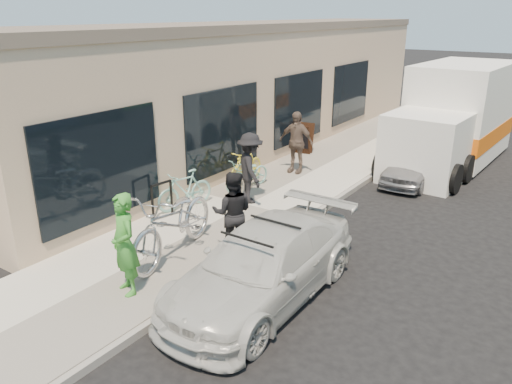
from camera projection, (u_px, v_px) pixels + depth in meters
The scene contains 17 objects.
ground at pixel (242, 287), 8.72m from camera, with size 120.00×120.00×0.00m, color black.
sidewalk at pixel (248, 207), 12.09m from camera, with size 3.00×34.00×0.15m, color beige.
curb at pixel (304, 222), 11.26m from camera, with size 0.12×34.00×0.13m, color gray.
storefront at pixel (255, 87), 16.98m from camera, with size 3.60×20.00×4.22m.
bike_rack at pixel (162, 196), 11.15m from camera, with size 0.12×0.59×0.84m.
sandwich_board at pixel (303, 138), 16.29m from camera, with size 0.67×0.68×0.96m.
sedan_white at pixel (263, 265), 8.20m from camera, with size 1.76×4.27×1.27m.
sedan_silver at pixel (412, 166), 13.95m from camera, with size 1.16×2.87×0.98m, color #949499.
moving_truck at pixel (454, 120), 15.58m from camera, with size 2.63×6.30×3.04m.
tandem_bike at pixel (174, 222), 9.30m from camera, with size 0.91×2.62×1.38m, color silver.
woman_rider at pixel (124, 244), 8.02m from camera, with size 0.63×0.41×1.73m, color #398D2F.
man_standing at pixel (233, 213), 9.42m from camera, with size 0.79×0.62×1.62m, color black.
cruiser_bike_a at pixel (185, 190), 11.72m from camera, with size 0.43×1.51×0.91m, color #80BFB3.
cruiser_bike_b at pixel (248, 174), 13.00m from camera, with size 0.54×1.55×0.81m, color #80BFB3.
cruiser_bike_c at pixel (246, 167), 13.36m from camera, with size 0.45×1.61×0.96m, color yellow.
bystander_a at pixel (250, 168), 11.95m from camera, with size 1.11×0.64×1.72m, color black.
bystander_b at pixel (296, 142), 14.22m from camera, with size 1.04×0.43×1.77m, color brown.
Camera 1 is at (4.53, -6.15, 4.54)m, focal length 35.00 mm.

